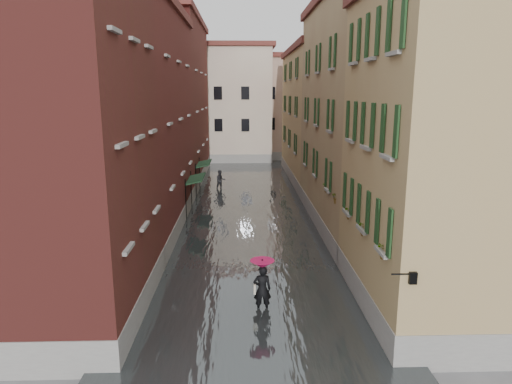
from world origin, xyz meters
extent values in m
plane|color=#5A595C|center=(0.00, 0.00, 0.00)|extent=(120.00, 120.00, 0.00)
cube|color=#404547|center=(0.00, 13.00, 0.10)|extent=(10.00, 60.00, 0.20)
cube|color=maroon|center=(-7.00, -2.00, 6.50)|extent=(6.00, 8.00, 13.00)
cube|color=#57231B|center=(-7.00, 9.00, 6.25)|extent=(6.00, 14.00, 12.50)
cube|color=maroon|center=(-7.00, 24.00, 7.00)|extent=(6.00, 16.00, 14.00)
cube|color=tan|center=(7.00, -2.00, 5.75)|extent=(6.00, 8.00, 11.50)
cube|color=tan|center=(7.00, 9.00, 6.50)|extent=(6.00, 14.00, 13.00)
cube|color=tan|center=(7.00, 24.00, 5.75)|extent=(6.00, 16.00, 11.50)
cube|color=beige|center=(-3.00, 38.00, 6.50)|extent=(12.00, 9.00, 13.00)
cube|color=tan|center=(6.00, 40.00, 6.00)|extent=(10.00, 9.00, 12.00)
cube|color=#16311C|center=(-3.45, 11.64, 2.55)|extent=(1.09, 3.16, 0.31)
cylinder|color=black|center=(-3.95, 10.06, 1.40)|extent=(0.06, 0.06, 2.80)
cylinder|color=black|center=(-3.95, 13.22, 1.40)|extent=(0.06, 0.06, 2.80)
cube|color=#16311C|center=(-3.45, 18.08, 2.55)|extent=(1.09, 3.18, 0.31)
cylinder|color=black|center=(-3.95, 16.49, 1.40)|extent=(0.06, 0.06, 2.80)
cylinder|color=black|center=(-3.95, 19.66, 1.40)|extent=(0.06, 0.06, 2.80)
cylinder|color=black|center=(4.05, -6.00, 3.10)|extent=(0.60, 0.05, 0.05)
cube|color=black|center=(4.35, -6.00, 3.00)|extent=(0.22, 0.22, 0.35)
cube|color=beige|center=(4.35, -6.00, 3.00)|extent=(0.14, 0.14, 0.24)
cube|color=#91602F|center=(4.12, -4.28, 3.15)|extent=(0.22, 0.85, 0.18)
imported|color=#265926|center=(4.12, -4.28, 3.57)|extent=(0.59, 0.51, 0.66)
cube|color=#91602F|center=(4.12, -1.91, 3.15)|extent=(0.22, 0.85, 0.18)
imported|color=#265926|center=(4.12, -1.91, 3.57)|extent=(0.59, 0.51, 0.66)
cube|color=#91602F|center=(4.12, 0.35, 3.15)|extent=(0.22, 0.85, 0.18)
imported|color=#265926|center=(4.12, 0.35, 3.57)|extent=(0.59, 0.51, 0.66)
cube|color=#91602F|center=(4.12, 3.06, 3.15)|extent=(0.22, 0.85, 0.18)
imported|color=#265926|center=(4.12, 3.06, 3.57)|extent=(0.59, 0.51, 0.66)
cube|color=#91602F|center=(4.12, 5.56, 3.15)|extent=(0.22, 0.85, 0.18)
imported|color=#265926|center=(4.12, 5.56, 3.57)|extent=(0.59, 0.51, 0.66)
imported|color=black|center=(0.30, -2.10, 0.92)|extent=(0.70, 0.49, 1.85)
cube|color=beige|center=(0.02, -2.05, 0.95)|extent=(0.08, 0.30, 0.38)
cylinder|color=black|center=(0.30, -2.10, 1.35)|extent=(0.02, 0.02, 1.00)
cone|color=#B90C46|center=(0.30, -2.10, 1.92)|extent=(0.93, 0.93, 0.28)
imported|color=black|center=(-2.22, 19.60, 0.87)|extent=(1.00, 0.88, 1.74)
camera|label=1|loc=(-0.42, -17.86, 8.09)|focal=32.00mm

